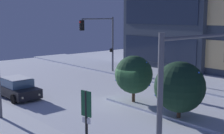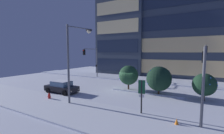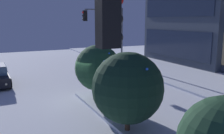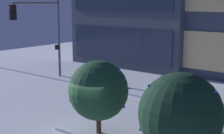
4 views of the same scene
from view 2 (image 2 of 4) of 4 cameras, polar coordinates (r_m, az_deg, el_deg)
The scene contains 16 objects.
ground at distance 21.57m, azimuth 4.83°, elevation -8.39°, with size 52.00×52.00×0.00m, color silver.
curb_strip_near at distance 14.23m, azimuth -11.18°, elevation -15.58°, with size 52.00×5.20×0.14m, color silver.
curb_strip_far at distance 29.83m, azimuth 12.13°, elevation -4.48°, with size 52.00×5.20×0.14m, color silver.
median_strip at distance 21.04m, azimuth 12.46°, elevation -8.66°, with size 9.00×1.80×0.14m, color silver.
office_tower_secondary at distance 41.15m, azimuth 5.00°, elevation 13.27°, with size 11.51×10.28×21.52m.
car_near at distance 21.33m, azimuth -17.63°, elevation -6.83°, with size 4.46×2.16×1.49m.
traffic_light_corner_far_right at distance 24.59m, azimuth 30.39°, elevation 2.52°, with size 0.32×4.48×6.14m.
traffic_light_corner_near_right at distance 13.76m, azimuth 30.04°, elevation -0.61°, with size 0.32×4.55×5.50m.
traffic_light_corner_far_left at distance 30.73m, azimuth -7.21°, elevation 3.35°, with size 0.32×4.35×5.89m.
street_lamp_arched at distance 16.37m, azimuth -13.12°, elevation 4.96°, with size 0.79×3.09×7.74m.
fire_hydrant at distance 18.71m, azimuth -21.59°, elevation -9.78°, with size 0.48×0.26×0.75m.
parking_info_sign at distance 13.29m, azimuth 10.57°, elevation -9.09°, with size 0.55×0.14×2.88m.
decorated_tree_median at distance 19.73m, azimuth 16.49°, elevation -4.06°, with size 2.95×2.95×3.44m.
decorated_tree_left_of_median at distance 21.38m, azimuth 5.97°, elevation -2.92°, with size 2.59×2.59×3.35m.
decorated_tree_right_of_median at distance 19.36m, azimuth 30.20°, elevation -5.50°, with size 2.37×2.37×2.92m.
construction_cone at distance 12.51m, azimuth 22.17°, elevation -17.92°, with size 0.36×0.36×0.55m, color orange.
Camera 2 is at (8.74, -19.04, 5.16)m, focal length 25.49 mm.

